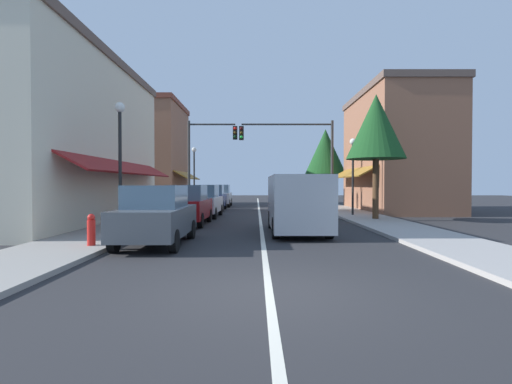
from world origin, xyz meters
TOP-DOWN VIEW (x-y plane):
  - ground_plane at (0.00, 18.00)m, footprint 80.00×80.00m
  - sidewalk_left at (-5.50, 18.00)m, footprint 2.60×56.00m
  - sidewalk_right at (5.50, 18.00)m, footprint 2.60×56.00m
  - lane_center_stripe at (0.00, 18.00)m, footprint 0.14×52.00m
  - storefront_left_block at (-9.59, 12.00)m, footprint 6.90×14.20m
  - storefront_right_block at (9.18, 20.00)m, footprint 6.08×10.20m
  - storefront_far_left at (-9.38, 28.00)m, footprint 6.48×8.20m
  - parked_car_nearest_left at (-3.16, 5.08)m, footprint 1.80×4.11m
  - parked_car_second_left at (-3.27, 10.92)m, footprint 1.83×4.12m
  - parked_car_third_left at (-3.11, 14.96)m, footprint 1.86×4.14m
  - parked_car_far_left at (-3.25, 20.63)m, footprint 1.81×4.11m
  - parked_car_distant_left at (-3.13, 25.23)m, footprint 1.81×4.11m
  - van_in_lane at (1.31, 8.02)m, footprint 2.03×5.19m
  - traffic_signal_mast_arm at (2.67, 19.39)m, footprint 6.21×0.50m
  - traffic_signal_left_corner at (-3.74, 20.33)m, footprint 3.41×0.50m
  - street_lamp_left_near at (-5.11, 7.64)m, footprint 0.36×0.36m
  - street_lamp_right_mid at (5.14, 15.24)m, footprint 0.36×0.36m
  - street_lamp_left_far at (-4.98, 23.75)m, footprint 0.36×0.36m
  - tree_right_near at (5.64, 12.73)m, footprint 2.87×2.87m
  - tree_right_far at (5.70, 27.04)m, footprint 3.48×3.48m
  - fire_hydrant at (-4.75, 4.26)m, footprint 0.22×0.22m

SIDE VIEW (x-z plane):
  - ground_plane at x=0.00m, z-range 0.00..0.00m
  - lane_center_stripe at x=0.00m, z-range 0.00..0.01m
  - sidewalk_left at x=-5.50m, z-range 0.00..0.12m
  - sidewalk_right at x=5.50m, z-range 0.00..0.12m
  - fire_hydrant at x=-4.75m, z-range 0.12..0.99m
  - parked_car_nearest_left at x=-3.16m, z-range -0.01..1.76m
  - parked_car_second_left at x=-3.27m, z-range -0.01..1.76m
  - parked_car_third_left at x=-3.11m, z-range -0.01..1.76m
  - parked_car_far_left at x=-3.25m, z-range -0.01..1.76m
  - parked_car_distant_left at x=-3.13m, z-range -0.01..1.76m
  - van_in_lane at x=1.31m, z-range 0.09..2.21m
  - street_lamp_right_mid at x=5.14m, z-range 0.79..5.13m
  - street_lamp_left_far at x=-4.98m, z-range 0.82..5.47m
  - street_lamp_left_near at x=-5.11m, z-range 0.83..5.58m
  - storefront_left_block at x=-9.59m, z-range 0.00..7.84m
  - storefront_right_block at x=9.18m, z-range 0.00..8.05m
  - traffic_signal_left_corner at x=-3.74m, z-range 0.98..7.12m
  - traffic_signal_mast_arm at x=2.67m, z-range 1.16..7.16m
  - storefront_far_left at x=-9.38m, z-range 0.00..8.89m
  - tree_right_far at x=5.70m, z-range 1.31..7.80m
  - tree_right_near at x=5.64m, z-range 1.49..7.69m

